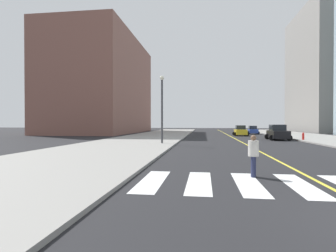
% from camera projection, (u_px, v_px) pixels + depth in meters
% --- Properties ---
extents(sidewalk_kerb_west, '(10.00, 120.00, 0.15)m').
position_uv_depth(sidewalk_kerb_west, '(125.00, 144.00, 27.01)').
color(sidewalk_kerb_west, gray).
rests_on(sidewalk_kerb_west, ground).
extents(crosswalk_paint, '(13.50, 4.00, 0.01)m').
position_uv_depth(crosswalk_paint, '(327.00, 186.00, 9.52)').
color(crosswalk_paint, silver).
rests_on(crosswalk_paint, ground).
extents(lane_divider_paint, '(0.16, 80.00, 0.01)m').
position_uv_depth(lane_divider_paint, '(230.00, 136.00, 45.20)').
color(lane_divider_paint, yellow).
rests_on(lane_divider_paint, ground).
extents(low_rise_brick_west, '(16.00, 32.00, 21.16)m').
position_uv_depth(low_rise_brick_west, '(103.00, 86.00, 61.46)').
color(low_rise_brick_west, brown).
rests_on(low_rise_brick_west, ground).
extents(car_yellow_nearest, '(2.54, 4.05, 1.81)m').
position_uv_depth(car_yellow_nearest, '(240.00, 131.00, 46.40)').
color(car_yellow_nearest, gold).
rests_on(car_yellow_nearest, ground).
extents(car_blue_second, '(2.43, 3.79, 1.66)m').
position_uv_depth(car_blue_second, '(253.00, 130.00, 53.28)').
color(car_blue_second, '#2D479E').
rests_on(car_blue_second, ground).
extents(car_black_third, '(2.89, 4.55, 2.01)m').
position_uv_depth(car_black_third, '(278.00, 133.00, 35.11)').
color(car_black_third, black).
rests_on(car_black_third, ground).
extents(pedestrian_crossing, '(0.43, 0.43, 1.74)m').
position_uv_depth(pedestrian_crossing, '(253.00, 154.00, 11.10)').
color(pedestrian_crossing, '#232847').
rests_on(pedestrian_crossing, ground).
extents(fire_hydrant, '(0.26, 0.26, 0.89)m').
position_uv_depth(fire_hydrant, '(303.00, 136.00, 33.24)').
color(fire_hydrant, red).
rests_on(fire_hydrant, sidewalk_kerb_east).
extents(street_lamp, '(0.44, 0.44, 6.93)m').
position_uv_depth(street_lamp, '(162.00, 103.00, 27.53)').
color(street_lamp, '#38383D').
rests_on(street_lamp, sidewalk_kerb_west).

